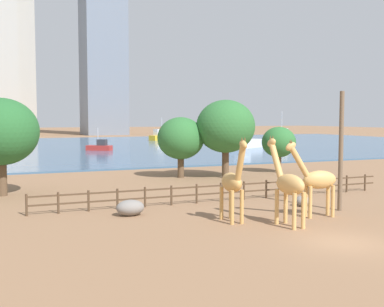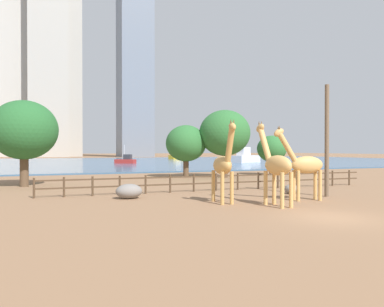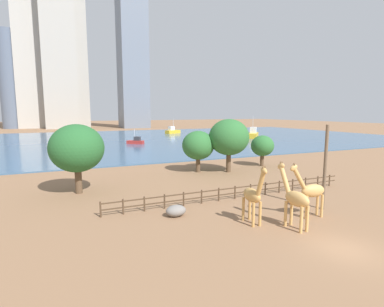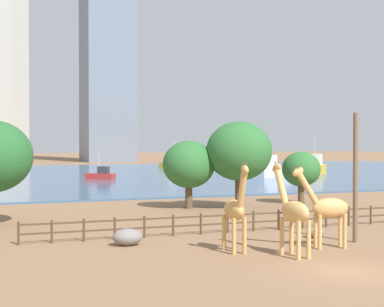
{
  "view_description": "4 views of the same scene",
  "coord_description": "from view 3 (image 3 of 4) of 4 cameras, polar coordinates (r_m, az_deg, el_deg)",
  "views": [
    {
      "loc": [
        -14.82,
        -17.3,
        5.72
      ],
      "look_at": [
        -0.87,
        15.92,
        3.05
      ],
      "focal_mm": 45.0,
      "sensor_mm": 36.0,
      "label": 1
    },
    {
      "loc": [
        -11.83,
        -13.62,
        3.09
      ],
      "look_at": [
        -2.71,
        10.95,
        2.81
      ],
      "focal_mm": 35.0,
      "sensor_mm": 36.0,
      "label": 2
    },
    {
      "loc": [
        -15.69,
        -12.11,
        8.44
      ],
      "look_at": [
        -0.14,
        22.84,
        3.07
      ],
      "focal_mm": 28.0,
      "sensor_mm": 36.0,
      "label": 3
    },
    {
      "loc": [
        -15.31,
        -21.63,
        5.71
      ],
      "look_at": [
        -1.39,
        15.7,
        4.91
      ],
      "focal_mm": 55.0,
      "sensor_mm": 36.0,
      "label": 4
    }
  ],
  "objects": [
    {
      "name": "utility_pole",
      "position": [
        28.1,
        24.01,
        -2.47
      ],
      "size": [
        0.28,
        0.28,
        7.35
      ],
      "primitive_type": "cylinder",
      "color": "brown",
      "rests_on": "ground"
    },
    {
      "name": "tree_right_tall",
      "position": [
        41.88,
        7.04,
        3.07
      ],
      "size": [
        5.6,
        5.6,
        7.44
      ],
      "color": "brown",
      "rests_on": "ground"
    },
    {
      "name": "giraffe_young",
      "position": [
        23.06,
        19.04,
        -8.05
      ],
      "size": [
        0.98,
        3.17,
        4.77
      ],
      "rotation": [
        0.0,
        0.0,
        1.64
      ],
      "color": "tan",
      "rests_on": "ground"
    },
    {
      "name": "enclosure_fence",
      "position": [
        29.68,
        8.53,
        -7.12
      ],
      "size": [
        26.12,
        0.14,
        1.3
      ],
      "color": "#4C3826",
      "rests_on": "ground"
    },
    {
      "name": "boat_barge",
      "position": [
        85.13,
        7.27,
        3.15
      ],
      "size": [
        8.2,
        6.22,
        3.44
      ],
      "rotation": [
        0.0,
        0.0,
        0.5
      ],
      "color": "silver",
      "rests_on": "harbor_water"
    },
    {
      "name": "skyline_tower_needle",
      "position": [
        181.28,
        -21.29,
        22.07
      ],
      "size": [
        9.17,
        15.32,
        108.33
      ],
      "primitive_type": "cube",
      "color": "#ADA89E",
      "rests_on": "ground"
    },
    {
      "name": "boat_ferry",
      "position": [
        114.46,
        -3.73,
        4.31
      ],
      "size": [
        6.58,
        4.73,
        5.6
      ],
      "rotation": [
        0.0,
        0.0,
        0.45
      ],
      "color": "gold",
      "rests_on": "harbor_water"
    },
    {
      "name": "skyline_block_right",
      "position": [
        168.45,
        -24.13,
        18.49
      ],
      "size": [
        15.5,
        11.86,
        82.18
      ],
      "primitive_type": "cube",
      "color": "#ADA89E",
      "rests_on": "ground"
    },
    {
      "name": "giraffe_companion",
      "position": [
        25.89,
        21.68,
        -6.61
      ],
      "size": [
        3.29,
        1.14,
        4.52
      ],
      "rotation": [
        0.0,
        0.0,
        2.98
      ],
      "color": "tan",
      "rests_on": "ground"
    },
    {
      "name": "skyline_block_left",
      "position": [
        176.21,
        -31.41,
        11.88
      ],
      "size": [
        9.3,
        9.3,
        47.86
      ],
      "primitive_type": "cylinder",
      "color": "slate",
      "rests_on": "ground"
    },
    {
      "name": "ground_plane",
      "position": [
        93.82,
        -14.28,
        2.58
      ],
      "size": [
        400.0,
        400.0,
        0.0
      ],
      "primitive_type": "plane",
      "color": "#8C6647"
    },
    {
      "name": "tree_left_large",
      "position": [
        47.69,
        13.26,
        1.41
      ],
      "size": [
        3.56,
        3.56,
        4.79
      ],
      "color": "brown",
      "rests_on": "ground"
    },
    {
      "name": "boulder_near_fence",
      "position": [
        24.74,
        -3.09,
        -10.83
      ],
      "size": [
        1.67,
        1.24,
        0.93
      ],
      "primitive_type": "ellipsoid",
      "color": "gray",
      "rests_on": "ground"
    },
    {
      "name": "skyline_tower_glass",
      "position": [
        167.47,
        -11.39,
        21.16
      ],
      "size": [
        13.67,
        15.78,
        94.08
      ],
      "primitive_type": "cube",
      "color": "slate",
      "rests_on": "ground"
    },
    {
      "name": "boat_sailboat",
      "position": [
        78.41,
        -10.66,
        2.29
      ],
      "size": [
        4.35,
        3.87,
        3.88
      ],
      "rotation": [
        0.0,
        0.0,
        2.48
      ],
      "color": "#B22D28",
      "rests_on": "harbor_water"
    },
    {
      "name": "tree_center_broad",
      "position": [
        32.78,
        -21.1,
        0.89
      ],
      "size": [
        5.48,
        5.48,
        7.19
      ],
      "color": "brown",
      "rests_on": "ground"
    },
    {
      "name": "boat_tug",
      "position": [
        96.6,
        11.52,
        3.61
      ],
      "size": [
        7.17,
        7.51,
        6.88
      ],
      "rotation": [
        0.0,
        0.0,
        3.98
      ],
      "color": "gold",
      "rests_on": "harbor_water"
    },
    {
      "name": "giraffe_tall",
      "position": [
        23.09,
        11.55,
        -7.85
      ],
      "size": [
        0.93,
        2.87,
        4.75
      ],
      "rotation": [
        0.0,
        0.0,
        4.66
      ],
      "color": "tan",
      "rests_on": "ground"
    },
    {
      "name": "skyline_block_central",
      "position": [
        181.48,
        -28.87,
        19.83
      ],
      "size": [
        13.25,
        14.26,
        97.25
      ],
      "primitive_type": "cube",
      "color": "#B7B2A8",
      "rests_on": "ground"
    },
    {
      "name": "boulder_by_pole",
      "position": [
        29.38,
        18.91,
        -8.46
      ],
      "size": [
        0.98,
        0.9,
        0.68
      ],
      "primitive_type": "ellipsoid",
      "color": "gray",
      "rests_on": "ground"
    },
    {
      "name": "harbor_water",
      "position": [
        90.86,
        -13.96,
        2.48
      ],
      "size": [
        180.0,
        86.0,
        0.2
      ],
      "primitive_type": "cube",
      "color": "#3D6084",
      "rests_on": "ground"
    },
    {
      "name": "tree_left_small",
      "position": [
        41.71,
        1.17,
        1.54
      ],
      "size": [
        4.48,
        4.48,
        5.8
      ],
      "color": "brown",
      "rests_on": "ground"
    }
  ]
}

